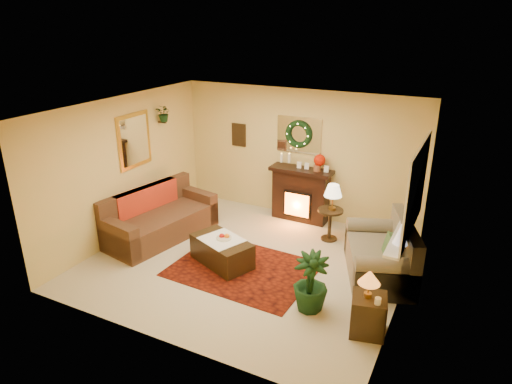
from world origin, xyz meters
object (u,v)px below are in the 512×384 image
at_px(end_table_square, 368,315).
at_px(coffee_table, 222,252).
at_px(fireplace, 301,194).
at_px(sofa, 161,216).
at_px(side_table_round, 330,223).
at_px(loveseat, 380,251).

height_order(end_table_square, coffee_table, end_table_square).
bearing_deg(end_table_square, fireplace, 125.58).
height_order(sofa, fireplace, fireplace).
xyz_separation_m(side_table_round, end_table_square, (1.29, -2.34, -0.06)).
bearing_deg(side_table_round, sofa, -155.25).
bearing_deg(loveseat, coffee_table, 177.51).
distance_m(sofa, end_table_square, 4.25).
relative_size(loveseat, coffee_table, 1.51).
bearing_deg(loveseat, sofa, 165.70).
bearing_deg(coffee_table, sofa, -170.13).
xyz_separation_m(fireplace, end_table_square, (2.11, -2.94, -0.28)).
xyz_separation_m(sofa, side_table_round, (2.84, 1.31, -0.10)).
xyz_separation_m(fireplace, loveseat, (1.91, -1.44, -0.13)).
height_order(sofa, end_table_square, sofa).
relative_size(end_table_square, coffee_table, 0.51).
bearing_deg(fireplace, end_table_square, -53.61).
relative_size(sofa, fireplace, 1.92).
bearing_deg(fireplace, sofa, -135.70).
relative_size(fireplace, loveseat, 0.70).
bearing_deg(sofa, side_table_round, 35.66).
height_order(loveseat, side_table_round, loveseat).
bearing_deg(coffee_table, loveseat, 41.29).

